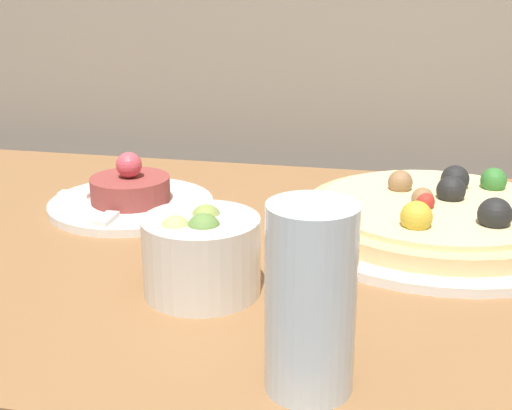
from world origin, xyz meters
TOP-DOWN VIEW (x-y plane):
  - dining_table at (0.00, 0.32)m, footprint 1.24×0.64m
  - pizza_plate at (0.25, 0.41)m, footprint 0.35×0.35m
  - tartare_plate at (-0.11, 0.41)m, footprint 0.20×0.20m
  - small_bowl at (0.04, 0.20)m, footprint 0.11×0.11m
  - drinking_glass at (0.15, 0.07)m, footprint 0.06×0.06m

SIDE VIEW (x-z plane):
  - dining_table at x=0.00m, z-range 0.25..0.99m
  - tartare_plate at x=-0.11m, z-range 0.72..0.79m
  - pizza_plate at x=0.25m, z-range 0.72..0.79m
  - small_bowl at x=0.04m, z-range 0.74..0.82m
  - drinking_glass at x=0.15m, z-range 0.74..0.88m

